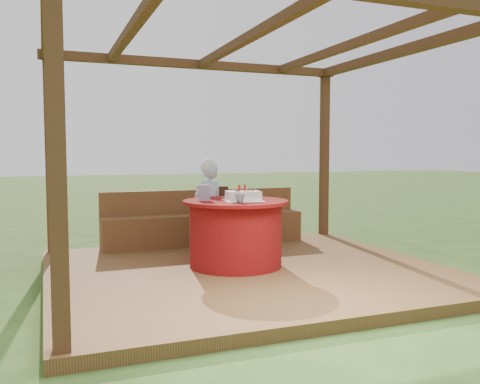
# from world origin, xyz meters

# --- Properties ---
(ground) EXTENTS (60.00, 60.00, 0.00)m
(ground) POSITION_xyz_m (0.00, 0.00, 0.00)
(ground) COLOR #2F501A
(ground) RESTS_ON ground
(deck) EXTENTS (4.50, 4.00, 0.12)m
(deck) POSITION_xyz_m (0.00, 0.00, 0.06)
(deck) COLOR brown
(deck) RESTS_ON ground
(pergola) EXTENTS (4.50, 4.00, 2.72)m
(pergola) POSITION_xyz_m (0.00, 0.00, 2.41)
(pergola) COLOR brown
(pergola) RESTS_ON deck
(bench) EXTENTS (3.00, 0.42, 0.80)m
(bench) POSITION_xyz_m (0.00, 1.72, 0.38)
(bench) COLOR brown
(bench) RESTS_ON deck
(table) EXTENTS (1.25, 1.25, 0.79)m
(table) POSITION_xyz_m (-0.10, 0.15, 0.52)
(table) COLOR maroon
(table) RESTS_ON deck
(chair) EXTENTS (0.51, 0.51, 0.88)m
(chair) POSITION_xyz_m (-0.03, 1.19, 0.61)
(chair) COLOR #311D0F
(chair) RESTS_ON deck
(elderly_woman) EXTENTS (0.52, 0.43, 1.27)m
(elderly_woman) POSITION_xyz_m (-0.15, 1.03, 0.76)
(elderly_woman) COLOR #97C0E1
(elderly_woman) RESTS_ON deck
(birthday_cake) EXTENTS (0.50, 0.50, 0.19)m
(birthday_cake) POSITION_xyz_m (-0.04, 0.04, 0.97)
(birthday_cake) COLOR white
(birthday_cake) RESTS_ON table
(gift_bag) EXTENTS (0.15, 0.12, 0.19)m
(gift_bag) POSITION_xyz_m (-0.46, 0.22, 1.01)
(gift_bag) COLOR #C17CA2
(gift_bag) RESTS_ON table
(drinking_glass) EXTENTS (0.13, 0.13, 0.10)m
(drinking_glass) POSITION_xyz_m (-0.17, -0.20, 0.96)
(drinking_glass) COLOR white
(drinking_glass) RESTS_ON table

